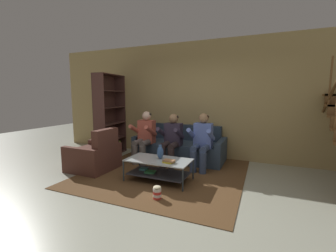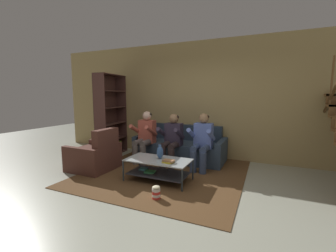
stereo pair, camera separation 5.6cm
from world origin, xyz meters
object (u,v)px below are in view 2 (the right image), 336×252
person_seated_left (145,135)px  vase (160,152)px  person_seated_right (202,139)px  armchair (95,156)px  bookshelf (110,124)px  couch (180,148)px  popcorn_tub (156,192)px  book_stack (168,161)px  person_seated_middle (172,138)px  coffee_table (158,166)px

person_seated_left → vase: size_ratio=4.58×
person_seated_left → person_seated_right: 1.38m
person_seated_right → vase: 1.06m
armchair → bookshelf: bearing=113.1°
couch → person_seated_left: size_ratio=1.81×
couch → popcorn_tub: (0.44, -2.18, -0.18)m
person_seated_left → book_stack: bearing=-44.8°
vase → popcorn_tub: size_ratio=1.25×
person_seated_right → book_stack: (-0.30, -1.07, -0.22)m
person_seated_right → bookshelf: size_ratio=0.57×
person_seated_left → person_seated_middle: size_ratio=1.03×
vase → bookshelf: 2.29m
coffee_table → person_seated_middle: bearing=97.4°
couch → person_seated_middle: size_ratio=1.87×
couch → person_seated_left: (-0.69, -0.54, 0.37)m
vase → book_stack: size_ratio=1.22×
person_seated_left → armchair: person_seated_left is taller
vase → popcorn_tub: 0.91m
person_seated_right → bookshelf: 2.55m
person_seated_middle → vase: (0.14, -0.89, -0.11)m
coffee_table → vase: 0.26m
couch → person_seated_middle: 0.65m
vase → bookshelf: (-2.00, 1.08, 0.29)m
coffee_table → armchair: bearing=179.0°
person_seated_middle → book_stack: size_ratio=5.42×
armchair → popcorn_tub: (1.82, -0.72, -0.18)m
bookshelf → person_seated_middle: bearing=-5.9°
person_seated_left → popcorn_tub: person_seated_left is taller
coffee_table → popcorn_tub: 0.78m
person_seated_right → bookshelf: bookshelf is taller
coffee_table → popcorn_tub: coffee_table is taller
person_seated_middle → coffee_table: person_seated_middle is taller
popcorn_tub → vase: bearing=111.7°
vase → popcorn_tub: (0.30, -0.75, -0.42)m
vase → armchair: size_ratio=0.29×
person_seated_right → coffee_table: 1.17m
person_seated_left → bookshelf: (-1.17, 0.19, 0.16)m
book_stack → bookshelf: bearing=150.8°
person_seated_middle → popcorn_tub: (0.44, -1.64, -0.53)m
vase → bookshelf: bearing=151.5°
person_seated_right → popcorn_tub: 1.75m
book_stack → popcorn_tub: 0.66m
popcorn_tub → person_seated_left: bearing=124.5°
bookshelf → person_seated_left: bearing=-9.1°
person_seated_left → coffee_table: (0.81, -0.95, -0.38)m
couch → bookshelf: size_ratio=1.03×
couch → popcorn_tub: bearing=-78.6°
coffee_table → bookshelf: bearing=150.0°
person_seated_middle → book_stack: (0.39, -1.06, -0.21)m
person_seated_right → popcorn_tub: person_seated_right is taller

